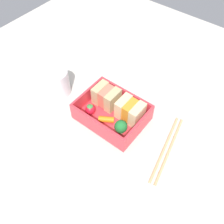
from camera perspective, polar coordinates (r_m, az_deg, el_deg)
name	(u,v)px	position (r cm, az deg, el deg)	size (l,w,h in cm)	color
ground_plane	(112,120)	(69.58, 0.00, -1.87)	(120.00, 120.00, 2.00)	beige
bento_tray	(112,117)	(68.29, 0.00, -1.08)	(17.75, 13.39, 1.20)	#DA3540
bento_rim	(112,110)	(66.10, 0.00, 0.36)	(17.75, 13.39, 4.33)	#DA3540
sandwich_left	(106,96)	(68.59, -1.29, 3.60)	(6.69, 5.21, 5.44)	tan
sandwich_center_left	(130,110)	(65.59, 4.15, 0.38)	(6.69, 5.21, 5.44)	beige
strawberry_far_left	(90,109)	(67.47, -5.01, 0.64)	(2.75, 2.75, 3.35)	red
carrot_stick_far_left	(105,119)	(66.17, -1.56, -1.56)	(1.59, 1.59, 4.11)	orange
broccoli_floret	(121,127)	(62.78, 2.04, -3.41)	(3.37, 3.37, 4.14)	#88C272
chopstick_pair	(167,148)	(64.67, 12.48, -8.08)	(5.97, 20.74, 0.70)	tan
drinking_glass	(58,82)	(73.80, -12.32, 6.63)	(6.67, 6.67, 8.01)	white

